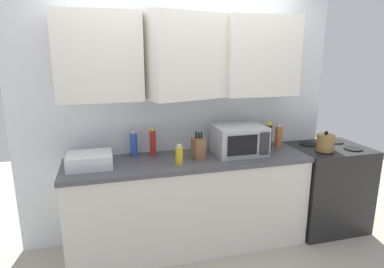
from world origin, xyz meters
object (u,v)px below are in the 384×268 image
object	(u,v)px
kettle	(325,143)
bottle_yellow_mustard	(179,155)
bottle_spice_jar	(278,136)
bottle_soy_dark	(268,136)
bottle_blue_cleaner	(134,144)
dish_rack	(90,160)
microwave	(239,140)
knife_block	(198,148)
stove_range	(326,187)
bottle_red_sauce	(153,143)

from	to	relation	value
kettle	bottle_yellow_mustard	bearing A→B (deg)	178.91
bottle_spice_jar	bottle_soy_dark	size ratio (longest dim) A/B	0.89
bottle_yellow_mustard	bottle_blue_cleaner	xyz separation A→B (m)	(-0.36, 0.35, 0.04)
bottle_spice_jar	bottle_blue_cleaner	world-z (taller)	bottle_blue_cleaner
dish_rack	bottle_soy_dark	world-z (taller)	bottle_soy_dark
bottle_yellow_mustard	kettle	bearing A→B (deg)	-1.09
bottle_soy_dark	bottle_yellow_mustard	xyz separation A→B (m)	(-0.99, -0.23, -0.05)
microwave	bottle_spice_jar	size ratio (longest dim) A/B	1.95
microwave	bottle_yellow_mustard	size ratio (longest dim) A/B	2.64
knife_block	bottle_soy_dark	size ratio (longest dim) A/B	0.96
microwave	dish_rack	world-z (taller)	microwave
stove_range	dish_rack	size ratio (longest dim) A/B	2.40
bottle_spice_jar	stove_range	bearing A→B (deg)	-15.57
bottle_yellow_mustard	bottle_red_sauce	bearing A→B (deg)	120.76
kettle	bottle_yellow_mustard	world-z (taller)	kettle
stove_range	bottle_soy_dark	world-z (taller)	bottle_soy_dark
stove_range	microwave	size ratio (longest dim) A/B	1.90
dish_rack	knife_block	xyz separation A→B (m)	(0.97, -0.04, 0.04)
bottle_soy_dark	bottle_yellow_mustard	world-z (taller)	bottle_soy_dark
dish_rack	bottle_blue_cleaner	bearing A→B (deg)	28.29
microwave	bottle_blue_cleaner	size ratio (longest dim) A/B	1.92
dish_rack	stove_range	bearing A→B (deg)	-0.48
bottle_blue_cleaner	bottle_red_sauce	bearing A→B (deg)	-11.49
stove_range	dish_rack	xyz separation A→B (m)	(-2.41, 0.02, 0.51)
stove_range	bottle_blue_cleaner	world-z (taller)	bottle_blue_cleaner
stove_range	dish_rack	world-z (taller)	dish_rack
microwave	bottle_red_sauce	size ratio (longest dim) A/B	1.85
bottle_red_sauce	bottle_blue_cleaner	xyz separation A→B (m)	(-0.18, 0.04, -0.01)
knife_block	bottle_soy_dark	bearing A→B (deg)	9.49
bottle_yellow_mustard	bottle_soy_dark	bearing A→B (deg)	12.94
kettle	dish_rack	xyz separation A→B (m)	(-2.24, 0.16, -0.04)
microwave	kettle	bearing A→B (deg)	-11.22
kettle	knife_block	world-z (taller)	knife_block
microwave	bottle_soy_dark	distance (m)	0.37
stove_range	bottle_spice_jar	distance (m)	0.78
stove_range	bottle_yellow_mustard	size ratio (longest dim) A/B	5.02
dish_rack	bottle_soy_dark	size ratio (longest dim) A/B	1.37
bottle_spice_jar	bottle_blue_cleaner	distance (m)	1.48
microwave	knife_block	size ratio (longest dim) A/B	1.81
bottle_blue_cleaner	bottle_soy_dark	bearing A→B (deg)	-5.11
microwave	bottle_blue_cleaner	bearing A→B (deg)	168.17
microwave	bottle_red_sauce	distance (m)	0.83
knife_block	bottle_yellow_mustard	world-z (taller)	knife_block
kettle	bottle_soy_dark	world-z (taller)	bottle_soy_dark
microwave	knife_block	xyz separation A→B (m)	(-0.43, -0.04, -0.04)
stove_range	knife_block	bearing A→B (deg)	-179.37
dish_rack	bottle_yellow_mustard	xyz separation A→B (m)	(0.76, -0.13, 0.02)
bottle_soy_dark	bottle_red_sauce	bearing A→B (deg)	175.86
knife_block	bottle_blue_cleaner	bearing A→B (deg)	156.07
dish_rack	bottle_yellow_mustard	bearing A→B (deg)	-9.83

